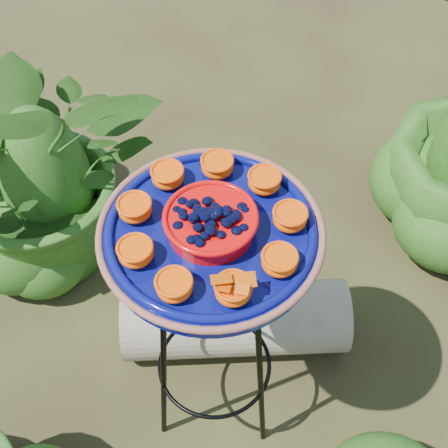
% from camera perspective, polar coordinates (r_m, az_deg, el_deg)
% --- Properties ---
extents(ground_plane, '(20.00, 20.00, 0.00)m').
position_cam_1_polar(ground_plane, '(1.98, -0.46, -14.95)').
color(ground_plane, black).
rests_on(ground_plane, ground).
extents(tripod_stand, '(0.31, 0.33, 0.83)m').
position_cam_1_polar(tripod_stand, '(1.50, -0.97, -9.13)').
color(tripod_stand, black).
rests_on(tripod_stand, ground).
extents(feeder_dish, '(0.44, 0.44, 0.10)m').
position_cam_1_polar(feeder_dish, '(1.19, -1.21, -0.65)').
color(feeder_dish, '#080D60').
rests_on(feeder_dish, tripod_stand).
extents(driftwood_log, '(0.71, 0.30, 0.23)m').
position_cam_1_polar(driftwood_log, '(1.96, 1.03, -8.71)').
color(driftwood_log, tan).
rests_on(driftwood_log, ground).
extents(shrub_back_left, '(0.92, 0.86, 0.85)m').
position_cam_1_polar(shrub_back_left, '(2.01, -16.36, 5.43)').
color(shrub_back_left, '#254E15').
rests_on(shrub_back_left, ground).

